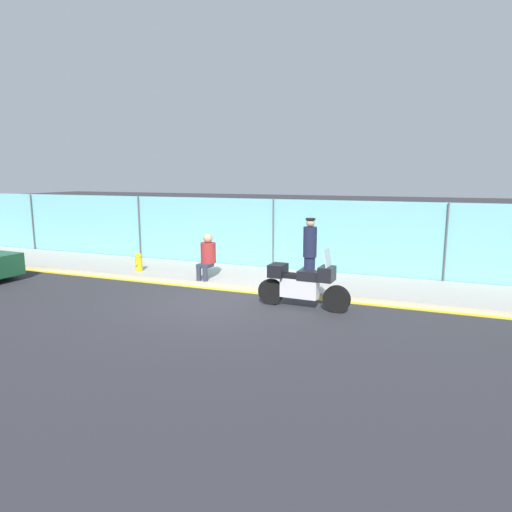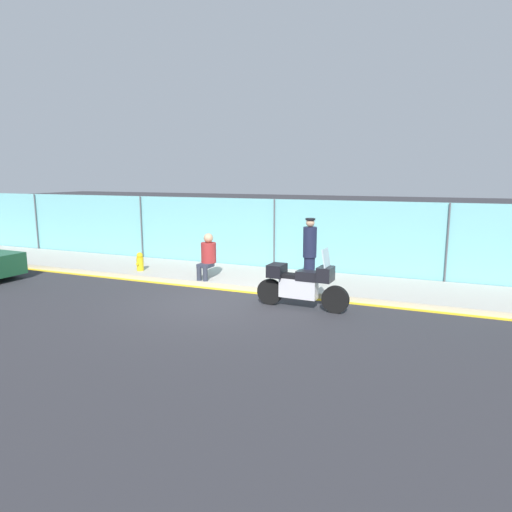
{
  "view_description": "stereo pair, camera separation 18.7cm",
  "coord_description": "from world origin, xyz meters",
  "px_view_note": "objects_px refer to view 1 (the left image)",
  "views": [
    {
      "loc": [
        4.82,
        -9.76,
        3.12
      ],
      "look_at": [
        0.28,
        1.75,
        0.91
      ],
      "focal_mm": 32.0,
      "sensor_mm": 36.0,
      "label": 1
    },
    {
      "loc": [
        5.0,
        -9.69,
        3.12
      ],
      "look_at": [
        0.28,
        1.75,
        0.91
      ],
      "focal_mm": 32.0,
      "sensor_mm": 36.0,
      "label": 2
    }
  ],
  "objects_px": {
    "fire_hydrant": "(139,262)",
    "motorcycle": "(302,284)",
    "person_seated_on_curb": "(207,254)",
    "officer_standing": "(310,252)"
  },
  "relations": [
    {
      "from": "motorcycle",
      "to": "officer_standing",
      "type": "distance_m",
      "value": 1.67
    },
    {
      "from": "motorcycle",
      "to": "officer_standing",
      "type": "relative_size",
      "value": 1.22
    },
    {
      "from": "motorcycle",
      "to": "officer_standing",
      "type": "height_order",
      "value": "officer_standing"
    },
    {
      "from": "motorcycle",
      "to": "fire_hydrant",
      "type": "distance_m",
      "value": 5.96
    },
    {
      "from": "person_seated_on_curb",
      "to": "officer_standing",
      "type": "bearing_deg",
      "value": 2.53
    },
    {
      "from": "fire_hydrant",
      "to": "person_seated_on_curb",
      "type": "bearing_deg",
      "value": -3.19
    },
    {
      "from": "officer_standing",
      "to": "fire_hydrant",
      "type": "height_order",
      "value": "officer_standing"
    },
    {
      "from": "fire_hydrant",
      "to": "motorcycle",
      "type": "bearing_deg",
      "value": -15.41
    },
    {
      "from": "motorcycle",
      "to": "person_seated_on_curb",
      "type": "height_order",
      "value": "motorcycle"
    },
    {
      "from": "fire_hydrant",
      "to": "officer_standing",
      "type": "bearing_deg",
      "value": -0.07
    }
  ]
}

